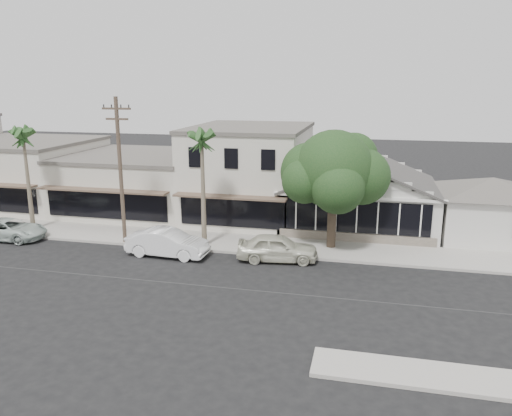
% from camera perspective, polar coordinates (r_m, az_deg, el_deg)
% --- Properties ---
extents(ground, '(140.00, 140.00, 0.00)m').
position_cam_1_polar(ground, '(24.54, -1.34, -9.31)').
color(ground, black).
rests_on(ground, ground).
extents(sidewalk_north, '(90.00, 3.50, 0.15)m').
position_cam_1_polar(sidewalk_north, '(33.09, -11.94, -3.22)').
color(sidewalk_north, '#9E9991').
rests_on(sidewalk_north, ground).
extents(corner_shop, '(10.40, 8.60, 5.10)m').
position_cam_1_polar(corner_shop, '(35.02, 11.73, 2.04)').
color(corner_shop, beige).
rests_on(corner_shop, ground).
extents(side_cottage, '(6.00, 6.00, 3.00)m').
position_cam_1_polar(side_cottage, '(35.14, 25.07, -0.84)').
color(side_cottage, beige).
rests_on(side_cottage, ground).
extents(row_building_near, '(8.00, 10.00, 6.50)m').
position_cam_1_polar(row_building_near, '(36.92, -0.69, 3.95)').
color(row_building_near, beige).
rests_on(row_building_near, ground).
extents(row_building_midnear, '(10.00, 10.00, 4.20)m').
position_cam_1_polar(row_building_midnear, '(40.20, -13.26, 2.74)').
color(row_building_midnear, beige).
rests_on(row_building_midnear, ground).
extents(row_building_midfar, '(11.00, 10.00, 5.00)m').
position_cam_1_polar(row_building_midfar, '(45.72, -25.22, 3.62)').
color(row_building_midfar, beige).
rests_on(row_building_midfar, ground).
extents(utility_pole, '(1.80, 0.24, 9.00)m').
position_cam_1_polar(utility_pole, '(31.11, -15.25, 4.42)').
color(utility_pole, brown).
rests_on(utility_pole, ground).
extents(car_0, '(4.71, 2.38, 1.54)m').
position_cam_1_polar(car_0, '(28.11, 2.46, -4.55)').
color(car_0, beige).
rests_on(car_0, ground).
extents(car_1, '(4.83, 1.89, 1.57)m').
position_cam_1_polar(car_1, '(29.31, -10.09, -3.94)').
color(car_1, white).
rests_on(car_1, ground).
extents(car_2, '(4.82, 2.31, 1.33)m').
position_cam_1_polar(car_2, '(35.61, -26.39, -2.20)').
color(car_2, '#B4C2BB').
rests_on(car_2, ground).
extents(shade_tree, '(6.47, 5.85, 7.18)m').
position_cam_1_polar(shade_tree, '(29.67, 8.79, 4.18)').
color(shade_tree, '#45382A').
rests_on(shade_tree, ground).
extents(palm_east, '(2.36, 2.36, 7.55)m').
position_cam_1_polar(palm_east, '(29.28, -6.22, 7.62)').
color(palm_east, '#726651').
rests_on(palm_east, ground).
extents(palm_mid, '(2.80, 2.80, 7.36)m').
position_cam_1_polar(palm_mid, '(36.02, -25.07, 7.32)').
color(palm_mid, '#726651').
rests_on(palm_mid, ground).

